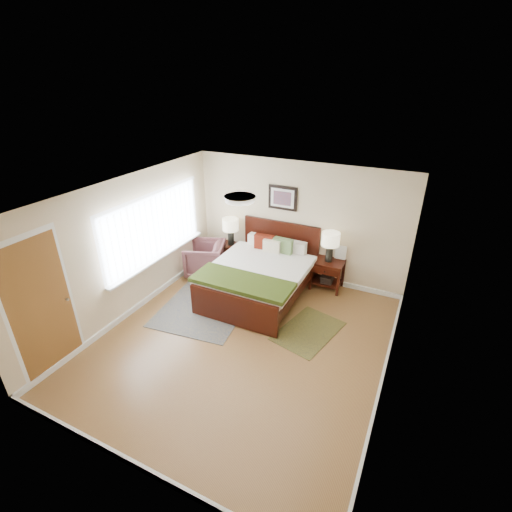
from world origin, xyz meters
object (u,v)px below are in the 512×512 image
at_px(lamp_left, 231,227).
at_px(armchair, 205,259).
at_px(lamp_right, 330,241).
at_px(nightstand_right, 327,272).
at_px(rug_persian, 209,302).
at_px(nightstand_left, 231,250).
at_px(bed, 260,271).

bearing_deg(lamp_left, armchair, -118.59).
bearing_deg(armchair, lamp_right, 82.18).
bearing_deg(nightstand_right, lamp_right, 90.00).
distance_m(lamp_left, rug_persian, 1.85).
bearing_deg(lamp_right, rug_persian, -140.67).
height_order(nightstand_left, nightstand_right, nightstand_right).
bearing_deg(bed, lamp_right, 37.66).
bearing_deg(lamp_left, bed, -37.32).
bearing_deg(rug_persian, nightstand_right, 32.46).
distance_m(bed, rug_persian, 1.16).
height_order(bed, nightstand_right, bed).
xyz_separation_m(bed, nightstand_right, (1.11, 0.85, -0.17)).
distance_m(nightstand_right, rug_persian, 2.45).
height_order(nightstand_left, lamp_right, lamp_right).
distance_m(bed, nightstand_left, 1.41).
bearing_deg(lamp_right, nightstand_left, -179.50).
height_order(nightstand_left, rug_persian, nightstand_left).
distance_m(armchair, rug_persian, 1.23).
xyz_separation_m(nightstand_left, nightstand_right, (2.24, 0.01, -0.04)).
bearing_deg(nightstand_left, lamp_left, 90.00).
xyz_separation_m(lamp_left, rug_persian, (0.36, -1.54, -0.96)).
bearing_deg(nightstand_left, nightstand_right, 0.15).
bearing_deg(rug_persian, armchair, 118.87).
relative_size(lamp_left, lamp_right, 1.00).
relative_size(armchair, rug_persian, 0.38).
xyz_separation_m(lamp_left, armchair, (-0.32, -0.59, -0.59)).
height_order(nightstand_left, armchair, armchair).
bearing_deg(bed, nightstand_right, 37.21).
height_order(lamp_left, rug_persian, lamp_left).
bearing_deg(armchair, bed, 58.70).
relative_size(bed, rug_persian, 1.03).
distance_m(lamp_left, armchair, 0.90).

